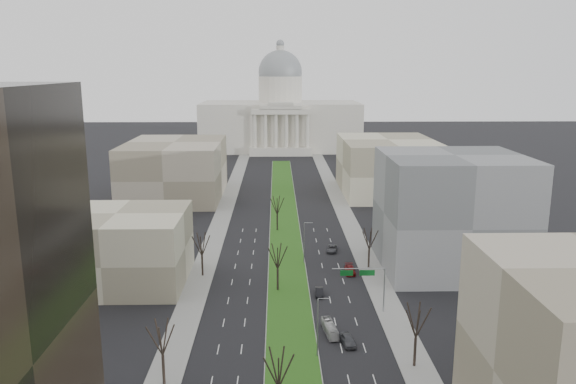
{
  "coord_description": "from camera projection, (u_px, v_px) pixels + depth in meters",
  "views": [
    {
      "loc": [
        -2.14,
        -19.59,
        41.24
      ],
      "look_at": [
        0.59,
        110.97,
        12.26
      ],
      "focal_mm": 35.0,
      "sensor_mm": 36.0,
      "label": 1
    }
  ],
  "objects": [
    {
      "name": "ground",
      "position": [
        285.0,
        231.0,
        145.22
      ],
      "size": [
        600.0,
        600.0,
        0.0
      ],
      "primitive_type": "plane",
      "color": "black",
      "rests_on": "ground"
    },
    {
      "name": "median",
      "position": [
        285.0,
        231.0,
        144.21
      ],
      "size": [
        8.0,
        222.03,
        0.2
      ],
      "color": "#999993",
      "rests_on": "ground"
    },
    {
      "name": "sidewalk_left",
      "position": [
        205.0,
        264.0,
        120.45
      ],
      "size": [
        5.0,
        330.0,
        0.15
      ],
      "primitive_type": "cube",
      "color": "gray",
      "rests_on": "ground"
    },
    {
      "name": "sidewalk_right",
      "position": [
        368.0,
        263.0,
        121.16
      ],
      "size": [
        5.0,
        330.0,
        0.15
      ],
      "primitive_type": "cube",
      "color": "gray",
      "rests_on": "ground"
    },
    {
      "name": "capitol",
      "position": [
        280.0,
        117.0,
        287.69
      ],
      "size": [
        80.0,
        46.0,
        55.0
      ],
      "color": "beige",
      "rests_on": "ground"
    },
    {
      "name": "building_beige_left",
      "position": [
        118.0,
        248.0,
        108.87
      ],
      "size": [
        26.0,
        22.0,
        14.0
      ],
      "primitive_type": "cube",
      "color": "#9D9579",
      "rests_on": "ground"
    },
    {
      "name": "building_grey_right",
      "position": [
        451.0,
        212.0,
        115.99
      ],
      "size": [
        28.0,
        26.0,
        24.0
      ],
      "primitive_type": "cube",
      "color": "slate",
      "rests_on": "ground"
    },
    {
      "name": "building_far_left",
      "position": [
        175.0,
        170.0,
        181.6
      ],
      "size": [
        30.0,
        40.0,
        18.0
      ],
      "primitive_type": "cube",
      "color": "gray",
      "rests_on": "ground"
    },
    {
      "name": "building_far_right",
      "position": [
        387.0,
        166.0,
        187.91
      ],
      "size": [
        30.0,
        40.0,
        18.0
      ],
      "primitive_type": "cube",
      "color": "#9D9579",
      "rests_on": "ground"
    },
    {
      "name": "tree_left_mid",
      "position": [
        162.0,
        337.0,
        73.08
      ],
      "size": [
        5.4,
        5.4,
        9.72
      ],
      "color": "black",
      "rests_on": "ground"
    },
    {
      "name": "tree_left_far",
      "position": [
        202.0,
        244.0,
        112.16
      ],
      "size": [
        5.28,
        5.28,
        9.5
      ],
      "color": "black",
      "rests_on": "ground"
    },
    {
      "name": "tree_right_mid",
      "position": [
        417.0,
        320.0,
        77.65
      ],
      "size": [
        5.52,
        5.52,
        9.94
      ],
      "color": "black",
      "rests_on": "ground"
    },
    {
      "name": "tree_right_far",
      "position": [
        369.0,
        238.0,
        116.83
      ],
      "size": [
        5.04,
        5.04,
        9.07
      ],
      "color": "black",
      "rests_on": "ground"
    },
    {
      "name": "tree_median_a",
      "position": [
        279.0,
        367.0,
        65.58
      ],
      "size": [
        5.4,
        5.4,
        9.72
      ],
      "color": "black",
      "rests_on": "ground"
    },
    {
      "name": "tree_median_b",
      "position": [
        278.0,
        255.0,
        104.63
      ],
      "size": [
        5.4,
        5.4,
        9.72
      ],
      "color": "black",
      "rests_on": "ground"
    },
    {
      "name": "tree_median_c",
      "position": [
        277.0,
        204.0,
        143.67
      ],
      "size": [
        5.4,
        5.4,
        9.72
      ],
      "color": "black",
      "rests_on": "ground"
    },
    {
      "name": "streetlamp_median_b",
      "position": [
        318.0,
        326.0,
        80.82
      ],
      "size": [
        1.9,
        0.2,
        9.16
      ],
      "color": "gray",
      "rests_on": "ground"
    },
    {
      "name": "streetlamp_median_c",
      "position": [
        304.0,
        242.0,
        119.86
      ],
      "size": [
        1.9,
        0.2,
        9.16
      ],
      "color": "gray",
      "rests_on": "ground"
    },
    {
      "name": "mast_arm_signs",
      "position": [
        369.0,
        279.0,
        95.4
      ],
      "size": [
        9.12,
        0.24,
        8.09
      ],
      "color": "gray",
      "rests_on": "ground"
    },
    {
      "name": "car_grey_near",
      "position": [
        348.0,
        340.0,
        85.32
      ],
      "size": [
        2.42,
        4.66,
        1.51
      ],
      "primitive_type": "imported",
      "rotation": [
        0.0,
        0.0,
        0.15
      ],
      "color": "#43454A",
      "rests_on": "ground"
    },
    {
      "name": "car_black",
      "position": [
        319.0,
        292.0,
        103.81
      ],
      "size": [
        1.63,
        4.13,
        1.34
      ],
      "primitive_type": "imported",
      "rotation": [
        0.0,
        0.0,
        -0.05
      ],
      "color": "black",
      "rests_on": "ground"
    },
    {
      "name": "car_red",
      "position": [
        350.0,
        270.0,
        114.96
      ],
      "size": [
        2.15,
        5.08,
        1.46
      ],
      "primitive_type": "imported",
      "rotation": [
        0.0,
        0.0,
        -0.02
      ],
      "color": "maroon",
      "rests_on": "ground"
    },
    {
      "name": "car_grey_far",
      "position": [
        332.0,
        249.0,
        128.64
      ],
      "size": [
        3.01,
        5.1,
        1.33
      ],
      "primitive_type": "imported",
      "rotation": [
        0.0,
        0.0,
        -0.17
      ],
      "color": "#43444A",
      "rests_on": "ground"
    },
    {
      "name": "box_van",
      "position": [
        330.0,
        328.0,
        88.79
      ],
      "size": [
        2.38,
        6.58,
        1.79
      ],
      "primitive_type": "imported",
      "rotation": [
        0.0,
        0.0,
        0.14
      ],
      "color": "silver",
      "rests_on": "ground"
    }
  ]
}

